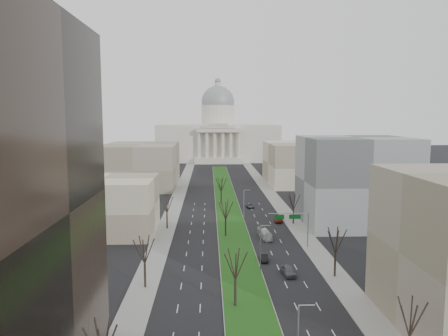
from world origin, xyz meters
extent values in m
plane|color=black|center=(0.00, 120.00, 0.00)|extent=(600.00, 600.00, 0.00)
cube|color=#999993|center=(0.00, 119.00, 0.07)|extent=(8.00, 222.00, 0.15)
cube|color=#1A4D14|center=(0.00, 119.00, 0.17)|extent=(7.70, 221.70, 0.06)
cube|color=gray|center=(-17.50, 95.00, 0.07)|extent=(5.00, 330.00, 0.15)
cube|color=gray|center=(17.50, 95.00, 0.07)|extent=(5.00, 330.00, 0.15)
cube|color=beige|center=(0.00, 270.00, 12.00)|extent=(80.00, 40.00, 24.00)
cube|color=beige|center=(0.00, 247.00, 2.00)|extent=(30.00, 6.00, 4.00)
cube|color=beige|center=(0.00, 247.00, 21.00)|extent=(28.00, 5.00, 2.50)
cube|color=beige|center=(0.00, 247.00, 23.00)|extent=(20.00, 5.00, 1.80)
cube|color=beige|center=(0.00, 247.00, 24.60)|extent=(12.00, 5.00, 1.60)
cylinder|color=beige|center=(0.00, 270.00, 30.00)|extent=(22.00, 22.00, 14.00)
sphere|color=gray|center=(0.00, 270.00, 39.00)|extent=(22.00, 22.00, 22.00)
cylinder|color=beige|center=(0.00, 270.00, 50.00)|extent=(4.00, 4.00, 4.00)
sphere|color=gray|center=(0.00, 270.00, 53.00)|extent=(4.00, 4.00, 4.00)
cylinder|color=beige|center=(-12.50, 247.00, 12.00)|extent=(2.00, 2.00, 16.00)
cylinder|color=beige|center=(-7.50, 247.00, 12.00)|extent=(2.00, 2.00, 16.00)
cylinder|color=beige|center=(-2.50, 247.00, 12.00)|extent=(2.00, 2.00, 16.00)
cylinder|color=beige|center=(2.50, 247.00, 12.00)|extent=(2.00, 2.00, 16.00)
cylinder|color=beige|center=(7.50, 247.00, 12.00)|extent=(2.00, 2.00, 16.00)
cylinder|color=beige|center=(12.50, 247.00, 12.00)|extent=(2.00, 2.00, 16.00)
cube|color=tan|center=(-33.00, 85.00, 7.00)|extent=(26.00, 22.00, 14.00)
cube|color=slate|center=(34.00, 92.00, 12.00)|extent=(28.00, 26.00, 24.00)
cube|color=gray|center=(-35.00, 160.00, 9.00)|extent=(30.00, 40.00, 18.00)
cube|color=tan|center=(35.00, 165.00, 9.00)|extent=(30.00, 40.00, 18.00)
cylinder|color=black|center=(-17.20, 48.00, 2.16)|extent=(0.40, 0.40, 4.32)
cylinder|color=black|center=(-17.20, 88.00, 2.11)|extent=(0.40, 0.40, 4.22)
cylinder|color=black|center=(17.20, 52.00, 2.21)|extent=(0.40, 0.40, 4.42)
cylinder|color=black|center=(17.20, 92.00, 2.02)|extent=(0.40, 0.40, 4.03)
cylinder|color=black|center=(-2.00, 40.00, 2.16)|extent=(0.40, 0.40, 4.32)
cylinder|color=black|center=(-2.00, 80.00, 2.16)|extent=(0.40, 0.40, 4.32)
cylinder|color=black|center=(-2.00, 120.00, 2.16)|extent=(0.40, 0.40, 4.32)
cylinder|color=gray|center=(4.60, 20.00, 9.10)|extent=(1.80, 0.12, 0.12)
cylinder|color=gray|center=(3.70, 55.00, 4.50)|extent=(0.20, 0.20, 9.00)
cylinder|color=gray|center=(4.60, 55.00, 9.10)|extent=(1.80, 0.12, 0.12)
cylinder|color=gray|center=(3.70, 95.00, 4.50)|extent=(0.20, 0.20, 9.00)
cylinder|color=gray|center=(4.60, 95.00, 9.10)|extent=(1.80, 0.12, 0.12)
cylinder|color=gray|center=(16.20, 70.00, 4.00)|extent=(0.24, 0.24, 8.00)
cylinder|color=gray|center=(11.70, 70.00, 8.00)|extent=(9.00, 0.18, 0.18)
cube|color=#0C591E|center=(13.20, 70.08, 7.20)|extent=(2.60, 0.08, 1.00)
cube|color=#0C591E|center=(9.70, 70.08, 7.20)|extent=(2.20, 0.08, 1.00)
imported|color=#52555B|center=(8.73, 53.12, 0.86)|extent=(2.55, 5.24, 1.72)
imported|color=black|center=(5.20, 61.44, 0.71)|extent=(1.76, 4.41, 1.43)
imported|color=maroon|center=(13.50, 94.62, 0.78)|extent=(3.07, 5.64, 1.55)
imported|color=#494A50|center=(7.24, 114.25, 0.63)|extent=(2.51, 4.74, 1.27)
imported|color=silver|center=(7.51, 78.22, 1.09)|extent=(2.80, 8.00, 2.18)
camera|label=1|loc=(-6.02, -25.22, 29.62)|focal=35.00mm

